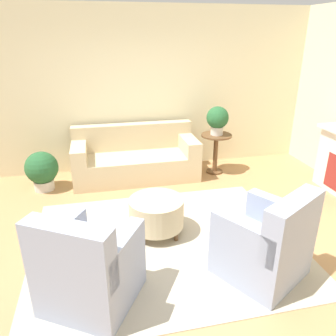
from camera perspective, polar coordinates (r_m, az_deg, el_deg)
name	(u,v)px	position (r m, az deg, el deg)	size (l,w,h in m)	color
ground_plane	(166,244)	(4.04, -0.40, -13.03)	(16.00, 16.00, 0.00)	#AD7F51
wall_back	(135,91)	(5.93, -5.85, 13.18)	(9.08, 0.12, 2.80)	beige
rug	(166,243)	(4.04, -0.40, -12.97)	(3.10, 2.52, 0.01)	#B2A893
couch	(136,159)	(5.69, -5.68, 1.51)	(2.09, 0.87, 0.88)	#C6B289
armchair_left	(88,270)	(3.16, -13.80, -16.84)	(1.05, 1.04, 0.97)	#8E99B2
armchair_right	(267,245)	(3.51, 16.80, -12.65)	(1.05, 1.04, 0.97)	#8E99B2
ottoman_table	(156,213)	(4.05, -2.03, -7.75)	(0.67, 0.67, 0.47)	#C6B289
side_table	(216,147)	(5.85, 8.33, 3.65)	(0.53, 0.53, 0.71)	brown
potted_plant_on_side_table	(217,119)	(5.71, 8.61, 8.44)	(0.38, 0.38, 0.49)	beige
potted_plant_floor	(42,169)	(5.54, -21.11, -0.24)	(0.51, 0.51, 0.64)	beige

